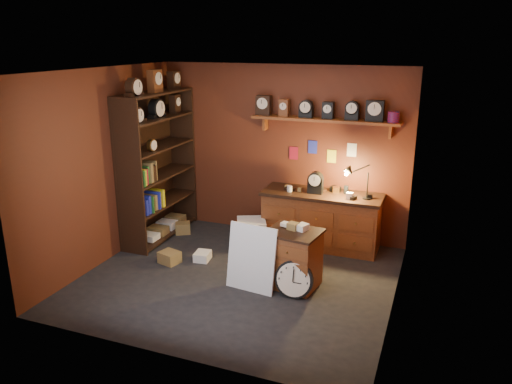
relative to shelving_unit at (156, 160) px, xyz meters
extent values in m
plane|color=black|center=(1.79, -0.98, -1.25)|extent=(4.00, 4.00, 0.00)
cube|color=#5B2715|center=(1.79, 0.82, 0.10)|extent=(4.00, 0.02, 2.70)
cube|color=#5B2715|center=(1.79, -2.78, 0.10)|extent=(4.00, 0.02, 2.70)
cube|color=#5B2715|center=(-0.21, -0.98, 0.10)|extent=(0.02, 3.60, 2.70)
cube|color=#5B2715|center=(3.79, -0.98, 0.10)|extent=(0.02, 3.60, 2.70)
cube|color=beige|center=(1.79, -0.98, 1.45)|extent=(4.00, 3.60, 0.02)
cube|color=brown|center=(2.49, 0.67, 0.67)|extent=(2.20, 0.30, 0.04)
cube|color=brown|center=(1.54, 0.74, 0.55)|extent=(0.04, 0.16, 0.20)
cube|color=brown|center=(3.44, 0.74, 0.55)|extent=(0.04, 0.16, 0.20)
cylinder|color=#B21419|center=(3.47, 0.67, 0.76)|extent=(0.16, 0.16, 0.15)
cube|color=maroon|center=(1.94, 0.81, 0.10)|extent=(0.14, 0.01, 0.20)
cube|color=#1B2397|center=(2.24, 0.81, 0.22)|extent=(0.14, 0.01, 0.20)
cube|color=gold|center=(2.54, 0.81, 0.10)|extent=(0.14, 0.01, 0.20)
cube|color=silver|center=(2.84, 0.81, 0.22)|extent=(0.14, 0.01, 0.20)
cube|color=black|center=(-0.19, 0.00, -0.10)|extent=(0.03, 1.60, 2.30)
cube|color=black|center=(0.04, -0.78, -0.10)|extent=(0.45, 0.03, 2.30)
cube|color=black|center=(0.04, 0.78, -0.10)|extent=(0.45, 0.03, 2.30)
cube|color=black|center=(0.04, 0.00, -1.20)|extent=(0.43, 1.54, 0.03)
cube|color=black|center=(0.04, 0.00, -0.70)|extent=(0.43, 1.54, 0.03)
cube|color=black|center=(0.04, 0.00, -0.25)|extent=(0.43, 1.54, 0.03)
cube|color=black|center=(0.04, 0.00, 0.20)|extent=(0.43, 1.54, 0.03)
cube|color=black|center=(0.04, 0.00, 0.65)|extent=(0.43, 1.54, 0.03)
cube|color=black|center=(0.04, 0.00, 1.03)|extent=(0.43, 1.54, 0.03)
cube|color=brown|center=(2.54, 0.50, -0.85)|extent=(1.73, 0.60, 0.80)
cube|color=black|center=(2.54, 0.50, -0.43)|extent=(1.79, 0.66, 0.05)
cube|color=brown|center=(2.54, 0.20, -0.85)|extent=(1.65, 0.02, 0.52)
cylinder|color=black|center=(3.21, 0.45, -0.39)|extent=(0.12, 0.12, 0.02)
cylinder|color=black|center=(3.21, 0.45, -0.20)|extent=(0.02, 0.02, 0.38)
cylinder|color=black|center=(3.09, 0.42, 0.04)|extent=(0.27, 0.09, 0.14)
cone|color=black|center=(2.95, 0.39, 0.00)|extent=(0.18, 0.14, 0.18)
cube|color=brown|center=(2.52, -0.89, -0.89)|extent=(0.69, 0.60, 0.72)
cube|color=black|center=(2.52, -0.89, -0.52)|extent=(0.73, 0.64, 0.03)
cube|color=brown|center=(2.52, -1.15, -0.89)|extent=(0.55, 0.10, 0.61)
cylinder|color=black|center=(2.63, -1.18, -1.02)|extent=(0.48, 0.16, 0.48)
cylinder|color=beige|center=(2.63, -1.21, -1.01)|extent=(0.42, 0.10, 0.41)
cube|color=black|center=(2.63, -1.22, -0.95)|extent=(0.01, 0.04, 0.15)
cube|color=black|center=(2.68, -1.22, -1.04)|extent=(0.11, 0.01, 0.01)
cube|color=silver|center=(2.06, -1.17, -1.25)|extent=(0.67, 0.25, 0.86)
cube|color=silver|center=(1.58, 0.06, -1.03)|extent=(0.56, 0.56, 0.44)
cube|color=black|center=(1.58, -0.16, -1.03)|extent=(0.34, 0.17, 0.35)
cube|color=olive|center=(0.69, -0.88, -1.17)|extent=(0.32, 0.29, 0.17)
cube|color=white|center=(1.09, -0.63, -1.19)|extent=(0.24, 0.27, 0.12)
cube|color=olive|center=(0.31, 0.19, -1.16)|extent=(0.31, 0.29, 0.18)
camera|label=1|loc=(4.17, -6.51, 1.81)|focal=35.00mm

